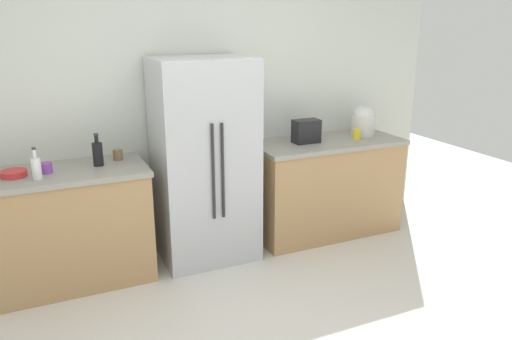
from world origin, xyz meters
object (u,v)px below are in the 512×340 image
(rice_cooker, at_px, (363,121))
(bottle_b, at_px, (36,168))
(refrigerator, at_px, (205,161))
(bowl_a, at_px, (14,174))
(cup_c, at_px, (357,134))
(cup_d, at_px, (118,155))
(toaster, at_px, (306,131))
(bottle_a, at_px, (98,153))
(cup_b, at_px, (46,168))

(rice_cooker, distance_m, bottle_b, 2.98)
(refrigerator, bearing_deg, bowl_a, -179.98)
(bottle_b, xyz_separation_m, cup_c, (2.80, 0.06, -0.03))
(refrigerator, xyz_separation_m, cup_d, (-0.69, 0.14, 0.10))
(bottle_b, relative_size, cup_c, 2.32)
(bowl_a, bearing_deg, cup_d, 10.39)
(refrigerator, bearing_deg, cup_c, -2.79)
(refrigerator, height_order, bottle_b, refrigerator)
(toaster, distance_m, cup_d, 1.69)
(bottle_a, bearing_deg, cup_c, -2.60)
(rice_cooker, bearing_deg, bowl_a, -178.72)
(cup_b, bearing_deg, bottle_a, 5.82)
(rice_cooker, bearing_deg, bottle_b, -176.06)
(toaster, height_order, bowl_a, toaster)
(cup_c, relative_size, bowl_a, 0.55)
(refrigerator, distance_m, cup_b, 1.24)
(refrigerator, xyz_separation_m, bowl_a, (-1.46, -0.00, 0.08))
(cup_d, bearing_deg, rice_cooker, -1.73)
(cup_c, relative_size, cup_d, 1.14)
(toaster, bearing_deg, refrigerator, -178.76)
(refrigerator, distance_m, bowl_a, 1.46)
(refrigerator, xyz_separation_m, rice_cooker, (1.67, 0.07, 0.19))
(bottle_a, bearing_deg, bowl_a, -176.72)
(toaster, bearing_deg, cup_b, -179.33)
(refrigerator, height_order, cup_d, refrigerator)
(cup_d, bearing_deg, bottle_b, -155.73)
(bottle_b, bearing_deg, bottle_a, 20.84)
(cup_b, xyz_separation_m, cup_c, (2.74, -0.07, 0.01))
(refrigerator, distance_m, rice_cooker, 1.68)
(bottle_b, xyz_separation_m, bowl_a, (-0.16, 0.14, -0.06))
(refrigerator, relative_size, cup_b, 20.23)
(cup_b, distance_m, cup_d, 0.57)
(cup_c, bearing_deg, cup_d, 174.43)
(bottle_b, relative_size, bowl_a, 1.27)
(rice_cooker, height_order, bottle_a, rice_cooker)
(bottle_b, height_order, cup_d, bottle_b)
(toaster, distance_m, bottle_b, 2.31)
(toaster, relative_size, rice_cooker, 0.84)
(toaster, relative_size, bottle_a, 0.94)
(toaster, xyz_separation_m, bottle_b, (-2.30, -0.16, -0.02))
(rice_cooker, bearing_deg, refrigerator, -177.62)
(cup_b, bearing_deg, refrigerator, 0.21)
(rice_cooker, bearing_deg, cup_d, 178.27)
(cup_d, distance_m, bowl_a, 0.78)
(cup_d, xyz_separation_m, bowl_a, (-0.77, -0.14, -0.02))
(cup_c, distance_m, bowl_a, 2.96)
(toaster, height_order, cup_d, toaster)
(bottle_a, height_order, cup_c, bottle_a)
(cup_c, bearing_deg, bowl_a, 178.59)
(bottle_a, distance_m, cup_b, 0.39)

